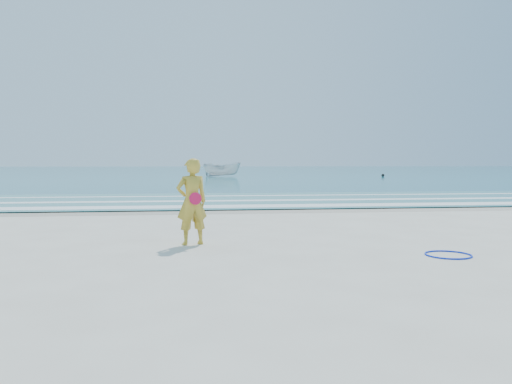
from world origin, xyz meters
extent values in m
plane|color=silver|center=(0.00, 0.00, 0.00)|extent=(400.00, 400.00, 0.00)
cube|color=#B2A893|center=(0.00, 9.00, 0.00)|extent=(400.00, 2.40, 0.00)
cube|color=#19727F|center=(0.00, 105.00, 0.02)|extent=(400.00, 190.00, 0.04)
cube|color=#59B7AD|center=(0.00, 14.00, 0.04)|extent=(400.00, 10.00, 0.01)
cube|color=white|center=(0.00, 10.30, 0.05)|extent=(400.00, 1.40, 0.01)
cube|color=white|center=(0.00, 13.20, 0.05)|extent=(400.00, 0.90, 0.01)
cube|color=white|center=(0.00, 16.50, 0.05)|extent=(400.00, 0.60, 0.01)
torus|color=#0B28CC|center=(3.24, -0.53, 0.02)|extent=(0.91, 0.91, 0.03)
imported|color=silver|center=(1.82, 52.46, 0.94)|extent=(4.80, 2.22, 1.79)
sphere|color=black|center=(21.30, 48.92, 0.23)|extent=(0.38, 0.38, 0.38)
imported|color=gold|center=(-1.73, 1.40, 0.95)|extent=(0.80, 0.65, 1.91)
cylinder|color=#E21445|center=(-1.65, 1.22, 1.03)|extent=(0.27, 0.08, 0.27)
camera|label=1|loc=(-1.68, -9.63, 1.82)|focal=35.00mm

